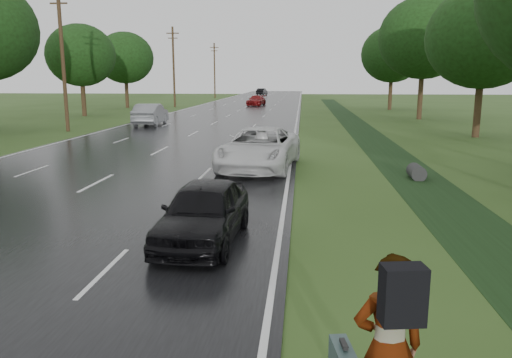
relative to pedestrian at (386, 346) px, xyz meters
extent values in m
cube|color=black|center=(-8.12, 49.02, -1.02)|extent=(14.00, 180.00, 0.04)
cube|color=silver|center=(-1.37, 49.02, -1.00)|extent=(0.12, 180.00, 0.01)
cube|color=silver|center=(-14.87, 49.02, -1.00)|extent=(0.12, 180.00, 0.01)
cube|color=silver|center=(-8.12, 49.02, -1.00)|extent=(0.12, 180.00, 0.01)
cube|color=black|center=(3.38, 24.02, -1.04)|extent=(2.20, 120.00, 0.01)
cylinder|color=#2D2D2D|center=(3.38, 14.02, -0.79)|extent=(0.56, 1.00, 0.56)
cylinder|color=#3B2618|center=(-17.32, 29.02, 3.96)|extent=(0.26, 0.26, 10.00)
cube|color=#3B2618|center=(-17.32, 29.02, 7.56)|extent=(1.20, 0.10, 0.10)
cylinder|color=#3B2618|center=(-17.32, 59.02, 3.96)|extent=(0.26, 0.26, 10.00)
cube|color=#3B2618|center=(-17.32, 59.02, 8.16)|extent=(1.60, 0.12, 0.12)
cube|color=#3B2618|center=(-17.32, 59.02, 7.56)|extent=(1.20, 0.10, 0.10)
cylinder|color=#3B2618|center=(-17.32, 89.02, 3.96)|extent=(0.26, 0.26, 10.00)
cube|color=#3B2618|center=(-17.32, 89.02, 8.16)|extent=(1.60, 0.12, 0.12)
cube|color=#3B2618|center=(-17.32, 89.02, 7.56)|extent=(1.20, 0.10, 0.10)
cylinder|color=#3B2618|center=(10.08, 28.02, 0.72)|extent=(0.44, 0.44, 3.52)
ellipsoid|color=black|center=(10.08, 28.02, 5.10)|extent=(7.00, 7.00, 6.30)
cylinder|color=#3B2618|center=(9.68, 42.02, 1.04)|extent=(0.44, 0.44, 4.16)
ellipsoid|color=black|center=(9.68, 42.02, 6.12)|extent=(8.00, 8.00, 7.20)
cylinder|color=#3B2618|center=(9.38, 56.02, 0.80)|extent=(0.44, 0.44, 3.68)
ellipsoid|color=black|center=(9.38, 56.02, 5.34)|extent=(7.20, 7.20, 6.48)
cylinder|color=#3B2618|center=(-22.32, 43.02, 0.64)|extent=(0.44, 0.44, 3.36)
ellipsoid|color=black|center=(-22.32, 43.02, 4.79)|extent=(6.60, 6.60, 5.94)
cylinder|color=#3B2618|center=(-22.92, 57.02, 0.72)|extent=(0.44, 0.44, 3.52)
ellipsoid|color=black|center=(-22.92, 57.02, 5.10)|extent=(7.00, 7.00, 6.30)
imported|color=#A5998C|center=(0.02, 0.02, -0.03)|extent=(0.80, 0.59, 2.02)
cube|color=black|center=(0.07, -0.27, 0.68)|extent=(0.44, 0.30, 0.56)
cube|color=black|center=(-0.42, 0.05, -0.03)|extent=(0.08, 0.19, 0.04)
imported|color=silver|center=(-2.62, 15.43, -0.17)|extent=(3.41, 6.26, 1.67)
imported|color=black|center=(-3.06, 6.02, -0.31)|extent=(1.85, 4.15, 1.39)
imported|color=gray|center=(-12.81, 33.86, -0.16)|extent=(2.02, 5.18, 1.68)
imported|color=maroon|center=(-7.12, 63.02, -0.33)|extent=(2.61, 4.88, 1.34)
imported|color=black|center=(-9.65, 103.75, -0.27)|extent=(2.21, 4.60, 1.45)
camera|label=1|loc=(-0.89, -4.69, 2.65)|focal=35.00mm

